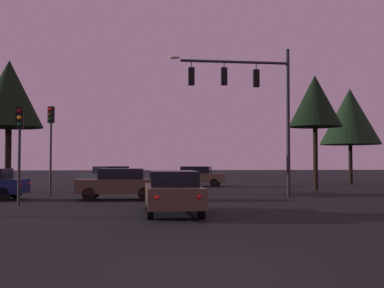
# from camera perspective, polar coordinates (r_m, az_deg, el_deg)

# --- Properties ---
(ground_plane) EXTENTS (168.00, 168.00, 0.00)m
(ground_plane) POSITION_cam_1_polar(r_m,az_deg,el_deg) (32.71, -4.55, -5.35)
(ground_plane) COLOR black
(ground_plane) RESTS_ON ground
(traffic_signal_mast_arm) EXTENTS (6.29, 0.47, 7.71)m
(traffic_signal_mast_arm) POSITION_cam_1_polar(r_m,az_deg,el_deg) (25.37, 7.10, 5.75)
(traffic_signal_mast_arm) COLOR #232326
(traffic_signal_mast_arm) RESTS_ON ground
(traffic_light_corner_left) EXTENTS (0.37, 0.39, 4.87)m
(traffic_light_corner_left) POSITION_cam_1_polar(r_m,az_deg,el_deg) (27.63, -16.16, 1.24)
(traffic_light_corner_left) COLOR #232326
(traffic_light_corner_left) RESTS_ON ground
(traffic_light_corner_right) EXTENTS (0.32, 0.36, 4.15)m
(traffic_light_corner_right) POSITION_cam_1_polar(r_m,az_deg,el_deg) (21.85, -19.50, 0.93)
(traffic_light_corner_right) COLOR #232326
(traffic_light_corner_right) RESTS_ON ground
(car_nearside_lane) EXTENTS (1.85, 4.65, 1.52)m
(car_nearside_lane) POSITION_cam_1_polar(r_m,az_deg,el_deg) (17.20, -2.27, -5.56)
(car_nearside_lane) COLOR #473828
(car_nearside_lane) RESTS_ON ground
(car_crossing_left) EXTENTS (4.14, 1.96, 1.52)m
(car_crossing_left) POSITION_cam_1_polar(r_m,az_deg,el_deg) (24.22, -8.49, -4.56)
(car_crossing_left) COLOR #473828
(car_crossing_left) RESTS_ON ground
(car_far_lane) EXTENTS (4.40, 2.94, 1.52)m
(car_far_lane) POSITION_cam_1_polar(r_m,az_deg,el_deg) (37.17, 0.67, -3.74)
(car_far_lane) COLOR #473828
(car_far_lane) RESTS_ON ground
(car_parked_lot) EXTENTS (4.27, 4.63, 1.52)m
(car_parked_lot) POSITION_cam_1_polar(r_m,az_deg,el_deg) (38.10, -9.55, -3.67)
(car_parked_lot) COLOR black
(car_parked_lot) RESTS_ON ground
(tree_behind_sign) EXTENTS (3.47, 3.47, 7.54)m
(tree_behind_sign) POSITION_cam_1_polar(r_m,az_deg,el_deg) (33.04, 14.16, 4.84)
(tree_behind_sign) COLOR black
(tree_behind_sign) RESTS_ON ground
(tree_left_far) EXTENTS (4.06, 4.06, 8.01)m
(tree_left_far) POSITION_cam_1_polar(r_m,az_deg,el_deg) (31.58, -20.58, 5.47)
(tree_left_far) COLOR black
(tree_left_far) RESTS_ON ground
(tree_center_horizon) EXTENTS (5.07, 5.07, 8.07)m
(tree_center_horizon) POSITION_cam_1_polar(r_m,az_deg,el_deg) (43.35, 17.96, 3.06)
(tree_center_horizon) COLOR black
(tree_center_horizon) RESTS_ON ground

